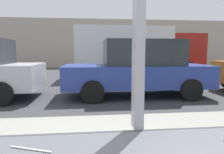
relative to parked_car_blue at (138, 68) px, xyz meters
name	(u,v)px	position (x,y,z in m)	size (l,w,h in m)	color
ground_plane	(96,84)	(-1.29, 2.53, -0.89)	(60.00, 60.00, 0.00)	#38383A
sidewalk_strip	(110,153)	(-1.29, -3.87, -0.81)	(16.00, 2.80, 0.16)	gray
building_facade_far	(92,44)	(-1.29, 13.40, 1.33)	(28.00, 1.20, 4.43)	#A89E8E
loose_straw	(31,149)	(-1.77, -5.60, 0.12)	(0.01, 0.01, 0.19)	white
parked_car_blue	(138,68)	(0.00, 0.00, 0.00)	(4.54, 1.96, 1.78)	#283D93
box_truck	(137,50)	(0.99, 4.58, 0.61)	(6.67, 2.44, 2.69)	silver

